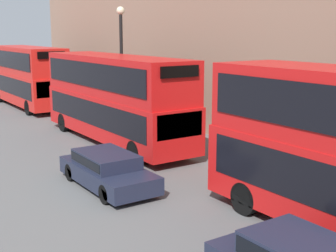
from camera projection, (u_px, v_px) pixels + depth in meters
The scene contains 4 objects.
bus_second_in_queue at pixel (115, 95), 22.71m from camera, with size 2.59×11.02×4.26m.
bus_third_in_queue at pixel (28, 74), 33.63m from camera, with size 2.59×10.15×4.32m.
car_hatchback at pixel (107, 169), 16.42m from camera, with size 1.82×4.45×1.24m.
street_lamp at pixel (121, 55), 25.56m from camera, with size 0.44×0.44×6.71m.
Camera 1 is at (-8.86, -1.71, 5.40)m, focal length 50.00 mm.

